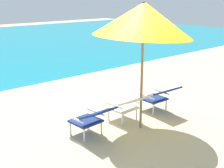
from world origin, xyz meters
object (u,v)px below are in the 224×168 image
object	(u,v)px
lounge_chair_center	(129,104)
beach_umbrella_center	(143,19)
lounge_chair_right	(159,96)
lounge_chair_left	(92,118)

from	to	relation	value
lounge_chair_center	beach_umbrella_center	world-z (taller)	beach_umbrella_center
lounge_chair_center	lounge_chair_right	size ratio (longest dim) A/B	0.99
lounge_chair_center	lounge_chair_left	bearing A→B (deg)	-177.44
lounge_chair_left	lounge_chair_right	size ratio (longest dim) A/B	1.01
beach_umbrella_center	lounge_chair_left	bearing A→B (deg)	161.92
lounge_chair_center	lounge_chair_right	distance (m)	0.95
lounge_chair_right	lounge_chair_left	bearing A→B (deg)	-180.00
lounge_chair_left	lounge_chair_right	bearing A→B (deg)	0.00
beach_umbrella_center	lounge_chair_right	bearing A→B (deg)	18.67
lounge_chair_center	lounge_chair_right	bearing A→B (deg)	-2.76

